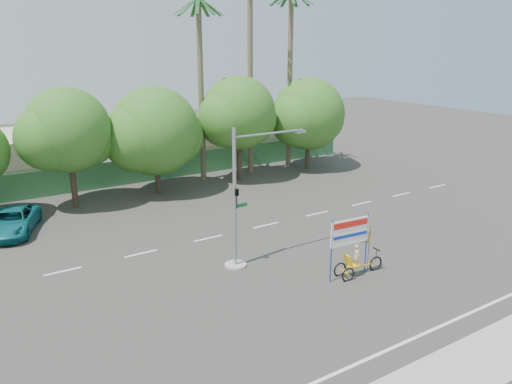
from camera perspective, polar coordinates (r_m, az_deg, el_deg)
ground at (r=23.79m, az=7.91°, el=-10.44°), size 120.00×120.00×0.00m
sidewalk_near at (r=19.54m, az=22.95°, el=-18.15°), size 50.00×2.40×0.12m
fence at (r=41.15m, az=-11.65°, el=2.65°), size 38.00×0.08×2.00m
building_left at (r=43.05m, az=-26.46°, el=3.21°), size 12.00×8.00×4.00m
building_right at (r=48.19m, az=-4.73°, el=5.97°), size 14.00×8.00×3.60m
tree_left at (r=35.12m, az=-20.76°, el=6.27°), size 6.66×5.60×8.07m
tree_center at (r=36.87m, az=-11.52°, el=6.54°), size 7.62×6.40×7.85m
tree_right at (r=39.74m, az=-2.04°, el=8.72°), size 6.90×5.80×8.36m
tree_far_right at (r=43.75m, az=5.98°, el=8.60°), size 7.38×6.20×7.94m
palm_tall at (r=41.69m, az=-0.68°, el=16.32°), size 3.73×3.79×17.45m
palm_mid at (r=43.95m, az=3.92°, el=14.92°), size 3.73×3.79×15.45m
palm_short at (r=39.56m, az=-6.39°, el=13.87°), size 3.73×3.79×14.45m
traffic_signal at (r=24.45m, az=-1.80°, el=-2.07°), size 4.72×1.10×7.00m
trike_billboard at (r=24.30m, az=11.13°, el=-6.73°), size 3.17×0.80×3.12m
pickup_truck at (r=32.62m, az=-26.07°, el=-3.04°), size 4.06×5.62×1.42m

